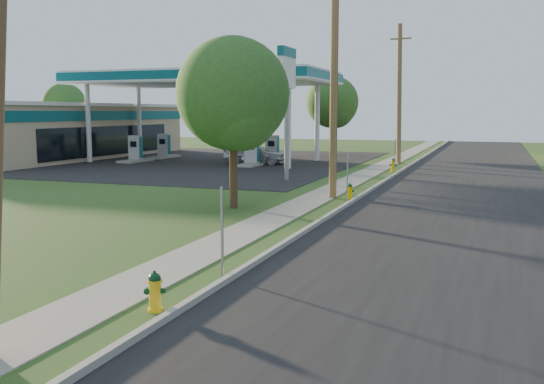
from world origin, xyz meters
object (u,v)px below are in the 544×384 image
at_px(utility_pole_far, 399,94).
at_px(tree_verge, 234,98).
at_px(hydrant_far, 393,165).
at_px(utility_pole_mid, 334,78).
at_px(price_pylon, 287,75).
at_px(fuel_pump_nw, 136,152).
at_px(hydrant_near, 155,292).
at_px(fuel_pump_se, 272,151).
at_px(hydrant_mid, 350,191).
at_px(tree_lot, 333,104).
at_px(fuel_pump_ne, 252,155).
at_px(fuel_pump_sw, 164,149).
at_px(car_silver, 254,154).
at_px(tree_back, 65,107).

relative_size(utility_pole_far, tree_verge, 1.50).
distance_m(tree_verge, hydrant_far, 16.68).
distance_m(utility_pole_mid, price_pylon, 6.76).
bearing_deg(fuel_pump_nw, hydrant_near, -56.71).
height_order(fuel_pump_nw, fuel_pump_se, same).
bearing_deg(hydrant_near, fuel_pump_se, 106.48).
xyz_separation_m(price_pylon, hydrant_mid, (4.65, -5.55, -5.11)).
bearing_deg(tree_verge, fuel_pump_se, 106.44).
distance_m(utility_pole_mid, tree_verge, 4.83).
height_order(fuel_pump_se, tree_lot, tree_lot).
xyz_separation_m(fuel_pump_ne, fuel_pump_se, (0.00, 4.00, 0.00)).
height_order(fuel_pump_sw, hydrant_far, fuel_pump_sw).
bearing_deg(car_silver, tree_lot, -23.38).
distance_m(utility_pole_far, tree_lot, 9.56).
bearing_deg(tree_lot, fuel_pump_se, -106.96).
distance_m(utility_pole_far, fuel_pump_ne, 10.99).
height_order(fuel_pump_ne, tree_lot, tree_lot).
distance_m(tree_lot, hydrant_near, 41.06).
bearing_deg(fuel_pump_nw, utility_pole_far, 15.61).
relative_size(hydrant_near, hydrant_mid, 1.13).
bearing_deg(hydrant_near, tree_verge, 106.56).
distance_m(fuel_pump_nw, fuel_pump_se, 9.85).
xyz_separation_m(fuel_pump_ne, fuel_pump_sw, (-9.00, 4.00, 0.00)).
xyz_separation_m(utility_pole_mid, car_silver, (-9.22, 14.26, -4.23)).
distance_m(fuel_pump_nw, car_silver, 8.77).
xyz_separation_m(price_pylon, tree_lot, (-2.55, 19.53, -1.20)).
distance_m(hydrant_far, car_silver, 10.11).
height_order(fuel_pump_sw, tree_verge, tree_verge).
height_order(utility_pole_mid, hydrant_far, utility_pole_mid).
xyz_separation_m(hydrant_near, car_silver, (-9.86, 29.49, 0.36)).
xyz_separation_m(tree_lot, hydrant_far, (7.08, -13.00, -3.82)).
bearing_deg(hydrant_far, car_silver, 167.23).
relative_size(utility_pole_far, hydrant_mid, 14.27).
xyz_separation_m(fuel_pump_nw, tree_verge, (15.16, -16.89, 3.35)).
relative_size(fuel_pump_se, car_silver, 0.75).
bearing_deg(fuel_pump_nw, utility_pole_mid, -35.99).
height_order(tree_verge, car_silver, tree_verge).
relative_size(fuel_pump_ne, hydrant_mid, 4.80).
bearing_deg(car_silver, hydrant_near, -170.45).
relative_size(fuel_pump_nw, tree_lot, 0.49).
distance_m(fuel_pump_sw, tree_back, 17.08).
bearing_deg(fuel_pump_sw, fuel_pump_se, 0.00).
height_order(price_pylon, tree_verge, price_pylon).
xyz_separation_m(utility_pole_far, fuel_pump_sw, (-17.90, -1.00, -4.08)).
height_order(tree_verge, tree_back, tree_back).
distance_m(fuel_pump_nw, tree_back, 19.13).
xyz_separation_m(utility_pole_far, hydrant_mid, (0.75, -18.05, -4.48)).
height_order(tree_lot, hydrant_far, tree_lot).
bearing_deg(utility_pole_mid, car_silver, 122.89).
distance_m(price_pylon, hydrant_mid, 8.86).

